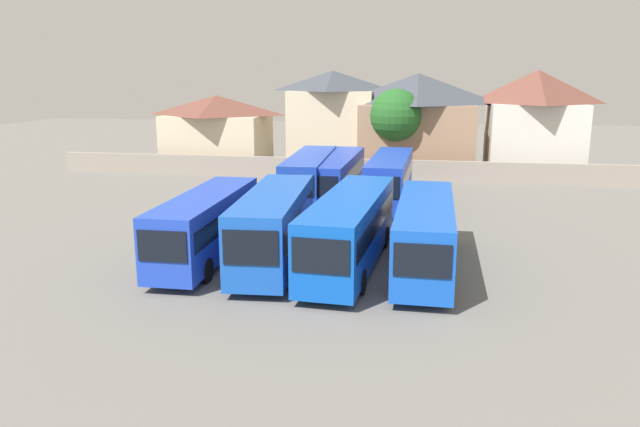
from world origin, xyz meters
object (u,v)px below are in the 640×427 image
at_px(bus_5, 310,176).
at_px(house_terrace_centre, 333,119).
at_px(bus_7, 390,177).
at_px(bus_4, 425,231).
at_px(bus_6, 336,176).
at_px(tree_left_of_lot, 396,115).
at_px(bus_1, 206,223).
at_px(bus_2, 274,224).
at_px(house_terrace_right, 417,122).
at_px(house_terrace_far_right, 535,122).
at_px(bus_3, 350,226).
at_px(house_terrace_left, 217,130).

relative_size(bus_5, house_terrace_centre, 1.24).
distance_m(bus_7, house_terrace_centre, 18.40).
distance_m(bus_4, bus_6, 16.04).
bearing_deg(tree_left_of_lot, bus_4, -84.15).
distance_m(bus_1, bus_2, 3.49).
bearing_deg(house_terrace_right, house_terrace_far_right, 1.36).
distance_m(bus_1, bus_6, 15.53).
relative_size(bus_2, bus_3, 0.88).
distance_m(bus_5, bus_6, 1.88).
distance_m(bus_2, bus_7, 15.38).
bearing_deg(house_terrace_left, bus_6, -47.27).
bearing_deg(house_terrace_left, tree_left_of_lot, -9.26).
bearing_deg(bus_5, bus_3, 15.95).
bearing_deg(house_terrace_far_right, bus_7, -127.18).
height_order(bus_5, bus_6, bus_5).
height_order(bus_4, tree_left_of_lot, tree_left_of_lot).
relative_size(bus_2, bus_7, 0.96).
bearing_deg(bus_7, tree_left_of_lot, -176.88).
distance_m(bus_1, bus_3, 7.14).
bearing_deg(bus_4, bus_1, -88.13).
bearing_deg(bus_2, house_terrace_far_right, 147.52).
bearing_deg(bus_5, house_terrace_right, 153.40).
distance_m(bus_2, bus_6, 15.07).
xyz_separation_m(bus_3, bus_4, (3.52, 0.01, -0.08)).
bearing_deg(house_terrace_left, house_terrace_right, 0.13).
distance_m(house_terrace_far_right, tree_left_of_lot, 12.78).
height_order(house_terrace_left, tree_left_of_lot, tree_left_of_lot).
distance_m(bus_4, bus_5, 16.38).
height_order(bus_1, bus_2, bus_2).
height_order(bus_3, house_terrace_left, house_terrace_left).
relative_size(bus_7, house_terrace_left, 1.12).
bearing_deg(bus_1, house_terrace_left, -162.63).
height_order(bus_3, tree_left_of_lot, tree_left_of_lot).
distance_m(house_terrace_centre, tree_left_of_lot, 7.61).
height_order(bus_1, bus_6, bus_6).
bearing_deg(tree_left_of_lot, house_terrace_right, 57.89).
height_order(bus_7, tree_left_of_lot, tree_left_of_lot).
bearing_deg(house_terrace_centre, bus_7, -68.71).
height_order(bus_6, house_terrace_far_right, house_terrace_far_right).
xyz_separation_m(bus_4, house_terrace_right, (-0.95, 30.01, 2.74)).
distance_m(bus_4, house_terrace_right, 30.15).
relative_size(bus_2, tree_left_of_lot, 1.38).
bearing_deg(house_terrace_right, bus_7, -95.61).
bearing_deg(bus_2, tree_left_of_lot, 167.14).
bearing_deg(tree_left_of_lot, bus_6, -106.11).
bearing_deg(bus_5, bus_2, 1.78).
xyz_separation_m(bus_6, house_terrace_right, (5.40, 15.28, 2.72)).
xyz_separation_m(bus_2, house_terrace_far_right, (16.76, 30.57, 2.77)).
bearing_deg(bus_6, bus_5, -72.16).
relative_size(bus_5, tree_left_of_lot, 1.49).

